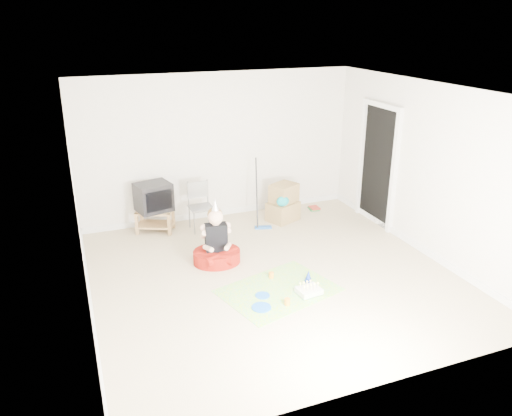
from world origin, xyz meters
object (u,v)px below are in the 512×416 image
object	(u,v)px
folding_chair	(201,207)
cardboard_boxes	(283,203)
crt_tv	(153,197)
seated_woman	(216,249)
birthday_cake	(309,291)
tv_stand	(155,218)

from	to	relation	value
folding_chair	cardboard_boxes	size ratio (longest dim) A/B	1.27
crt_tv	seated_woman	distance (m)	1.69
crt_tv	birthday_cake	distance (m)	3.27
tv_stand	crt_tv	world-z (taller)	crt_tv
seated_woman	folding_chair	bearing A→B (deg)	84.74
crt_tv	birthday_cake	xyz separation A→B (m)	(1.52, -2.83, -0.58)
tv_stand	cardboard_boxes	size ratio (longest dim) A/B	1.07
cardboard_boxes	seated_woman	distance (m)	2.00
cardboard_boxes	seated_woman	bearing A→B (deg)	-143.80
tv_stand	seated_woman	xyz separation A→B (m)	(0.64, -1.51, -0.01)
seated_woman	birthday_cake	distance (m)	1.60
crt_tv	seated_woman	xyz separation A→B (m)	(0.64, -1.51, -0.40)
seated_woman	crt_tv	bearing A→B (deg)	113.00
crt_tv	folding_chair	world-z (taller)	crt_tv
tv_stand	birthday_cake	size ratio (longest dim) A/B	2.17
tv_stand	cardboard_boxes	xyz separation A→B (m)	(2.25, -0.33, 0.09)
crt_tv	folding_chair	size ratio (longest dim) A/B	0.66
crt_tv	folding_chair	distance (m)	0.82
cardboard_boxes	seated_woman	xyz separation A→B (m)	(-1.61, -1.18, -0.10)
folding_chair	birthday_cake	bearing A→B (deg)	-73.79
tv_stand	crt_tv	distance (m)	0.39
folding_chair	cardboard_boxes	bearing A→B (deg)	-4.11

